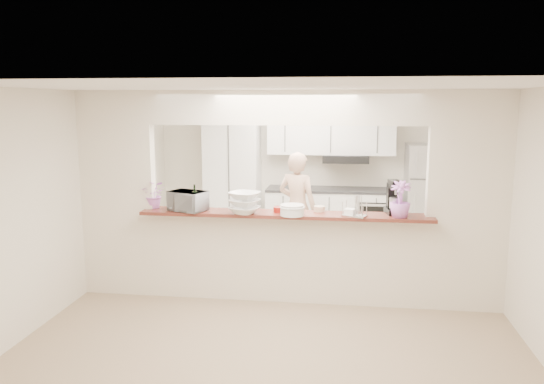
% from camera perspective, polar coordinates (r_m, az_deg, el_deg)
% --- Properties ---
extents(floor, '(6.00, 6.00, 0.00)m').
position_cam_1_polar(floor, '(6.54, 1.40, -11.53)').
color(floor, tan).
rests_on(floor, ground).
extents(tile_overlay, '(5.00, 2.90, 0.01)m').
position_cam_1_polar(tile_overlay, '(7.99, 2.64, -7.51)').
color(tile_overlay, beige).
rests_on(tile_overlay, floor).
extents(partition, '(5.00, 0.15, 2.50)m').
position_cam_1_polar(partition, '(6.16, 1.45, 1.44)').
color(partition, '#EEE4D0').
rests_on(partition, floor).
extents(bar_counter, '(3.40, 0.38, 1.09)m').
position_cam_1_polar(bar_counter, '(6.35, 1.41, -6.69)').
color(bar_counter, '#EEE4D0').
rests_on(bar_counter, floor).
extents(kitchen_cabinets, '(3.15, 0.62, 2.25)m').
position_cam_1_polar(kitchen_cabinets, '(8.93, 2.17, 0.70)').
color(kitchen_cabinets, silver).
rests_on(kitchen_cabinets, floor).
extents(refrigerator, '(0.75, 0.70, 1.70)m').
position_cam_1_polar(refrigerator, '(8.95, 16.51, -0.48)').
color(refrigerator, '#B6B7BC').
rests_on(refrigerator, floor).
extents(flower_left, '(0.33, 0.30, 0.34)m').
position_cam_1_polar(flower_left, '(6.57, -12.55, -0.25)').
color(flower_left, '#D16EB2').
rests_on(flower_left, bar_counter).
extents(wine_bottle_a, '(0.07, 0.07, 0.33)m').
position_cam_1_polar(wine_bottle_a, '(6.26, -8.31, -0.99)').
color(wine_bottle_a, black).
rests_on(wine_bottle_a, bar_counter).
extents(wine_bottle_b, '(0.06, 0.06, 0.31)m').
position_cam_1_polar(wine_bottle_b, '(6.26, -8.31, -1.05)').
color(wine_bottle_b, black).
rests_on(wine_bottle_b, bar_counter).
extents(toaster_oven, '(0.50, 0.42, 0.23)m').
position_cam_1_polar(toaster_oven, '(6.34, -9.05, -0.97)').
color(toaster_oven, '#A5A5AA').
rests_on(toaster_oven, bar_counter).
extents(serving_bowls, '(0.44, 0.44, 0.25)m').
position_cam_1_polar(serving_bowls, '(6.10, -2.98, -1.20)').
color(serving_bowls, white).
rests_on(serving_bowls, bar_counter).
extents(plate_stack_a, '(0.27, 0.27, 0.12)m').
position_cam_1_polar(plate_stack_a, '(6.02, 2.19, -1.95)').
color(plate_stack_a, white).
rests_on(plate_stack_a, bar_counter).
extents(plate_stack_b, '(0.29, 0.29, 0.10)m').
position_cam_1_polar(plate_stack_b, '(6.02, 2.19, -2.06)').
color(plate_stack_b, white).
rests_on(plate_stack_b, bar_counter).
extents(red_bowl, '(0.13, 0.13, 0.06)m').
position_cam_1_polar(red_bowl, '(6.20, 0.77, -1.89)').
color(red_bowl, maroon).
rests_on(red_bowl, bar_counter).
extents(tan_bowl, '(0.13, 0.13, 0.06)m').
position_cam_1_polar(tan_bowl, '(6.27, 5.12, -1.80)').
color(tan_bowl, beige).
rests_on(tan_bowl, bar_counter).
extents(utensil_caddy, '(0.30, 0.23, 0.25)m').
position_cam_1_polar(utensil_caddy, '(6.03, 8.87, -1.65)').
color(utensil_caddy, silver).
rests_on(utensil_caddy, bar_counter).
extents(stand_mixer, '(0.21, 0.29, 0.39)m').
position_cam_1_polar(stand_mixer, '(6.25, 12.96, -0.70)').
color(stand_mixer, black).
rests_on(stand_mixer, bar_counter).
extents(flower_right, '(0.25, 0.25, 0.41)m').
position_cam_1_polar(flower_right, '(6.05, 13.63, -0.77)').
color(flower_right, '#C76BC7').
rests_on(flower_right, bar_counter).
extents(person, '(0.70, 0.58, 1.64)m').
position_cam_1_polar(person, '(7.85, 2.73, -1.70)').
color(person, tan).
rests_on(person, floor).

